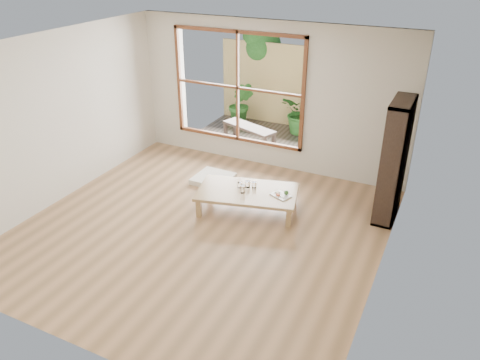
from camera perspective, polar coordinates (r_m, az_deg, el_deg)
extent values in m
plane|color=tan|center=(6.88, -4.61, -5.87)|extent=(5.00, 5.00, 0.00)
cube|color=#9D7C4C|center=(7.16, 0.92, -1.48)|extent=(1.67, 1.19, 0.05)
cube|color=#9D7C4C|center=(7.10, -5.04, -3.43)|extent=(0.09, 0.09, 0.28)
cube|color=#9D7C4C|center=(7.68, -3.58, -0.84)|extent=(0.09, 0.09, 0.28)
cube|color=#9D7C4C|center=(6.87, 5.94, -4.61)|extent=(0.09, 0.09, 0.28)
cube|color=#9D7C4C|center=(7.47, 6.55, -1.84)|extent=(0.09, 0.09, 0.28)
cube|color=white|center=(8.16, -3.29, 0.17)|extent=(0.64, 0.64, 0.09)
cube|color=#33241C|center=(7.11, 18.27, 2.23)|extent=(0.29, 0.82, 1.81)
cylinder|color=silver|center=(7.07, 0.33, -1.10)|extent=(0.07, 0.07, 0.13)
cylinder|color=silver|center=(7.22, 1.73, -0.60)|extent=(0.07, 0.07, 0.09)
cylinder|color=silver|center=(7.23, 0.93, -0.51)|extent=(0.08, 0.08, 0.10)
cylinder|color=silver|center=(7.22, -0.05, -0.62)|extent=(0.07, 0.07, 0.09)
cube|color=white|center=(7.03, 5.00, -1.88)|extent=(0.34, 0.29, 0.02)
sphere|color=#396629|center=(7.02, 5.66, -1.55)|extent=(0.07, 0.07, 0.07)
cube|color=#D15831|center=(7.00, 4.66, -1.82)|extent=(0.06, 0.06, 0.03)
cube|color=beige|center=(7.07, 4.56, -1.52)|extent=(0.07, 0.07, 0.02)
cylinder|color=silver|center=(6.96, 5.05, -2.04)|extent=(0.15, 0.07, 0.01)
cube|color=#3E342D|center=(9.96, 2.65, 5.05)|extent=(2.80, 2.00, 0.05)
cube|color=#33241C|center=(9.51, 1.11, 6.44)|extent=(1.25, 0.74, 0.05)
cube|color=#33241C|center=(9.87, -1.76, 6.05)|extent=(0.08, 0.08, 0.33)
cube|color=#33241C|center=(10.04, -0.62, 6.43)|extent=(0.08, 0.08, 0.33)
cube|color=#33241C|center=(9.13, 2.98, 4.22)|extent=(0.08, 0.08, 0.33)
cube|color=#33241C|center=(9.31, 4.13, 4.66)|extent=(0.08, 0.08, 0.33)
cube|color=tan|center=(10.55, 4.95, 11.42)|extent=(2.80, 0.06, 1.80)
imported|color=#2A6625|center=(10.10, 7.62, 8.16)|extent=(1.04, 0.97, 0.94)
imported|color=#2A6625|center=(10.45, 0.14, 9.26)|extent=(0.63, 0.54, 1.01)
cylinder|color=#4C3D2D|center=(11.09, 2.07, 11.76)|extent=(0.14, 0.14, 1.60)
sphere|color=#2A6625|center=(10.85, 2.75, 16.01)|extent=(0.84, 0.84, 0.84)
sphere|color=#2A6625|center=(11.07, 1.57, 15.19)|extent=(0.70, 0.70, 0.70)
sphere|color=#2A6625|center=(10.75, 2.10, 17.27)|extent=(0.64, 0.64, 0.64)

